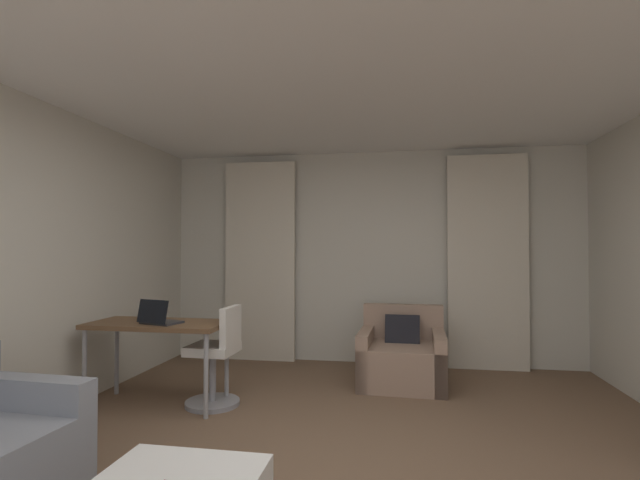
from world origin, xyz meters
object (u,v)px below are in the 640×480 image
(desk_chair, at_px, (217,361))
(desk, at_px, (158,330))
(armchair, at_px, (402,358))
(laptop, at_px, (159,319))

(desk_chair, bearing_deg, desk, -171.23)
(armchair, bearing_deg, desk_chair, -149.74)
(armchair, distance_m, laptop, 2.44)
(armchair, xyz_separation_m, laptop, (-2.10, -1.13, 0.51))
(armchair, height_order, laptop, laptop)
(desk, bearing_deg, laptop, -58.47)
(desk, height_order, desk_chair, desk_chair)
(armchair, xyz_separation_m, desk, (-2.16, -1.03, 0.40))
(armchair, height_order, desk_chair, desk_chair)
(desk, bearing_deg, desk_chair, 8.77)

